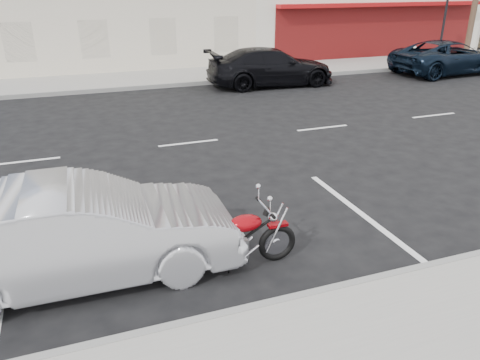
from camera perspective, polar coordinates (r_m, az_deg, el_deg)
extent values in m
plane|color=black|center=(13.03, 2.30, 5.48)|extent=(120.00, 120.00, 0.00)
cube|color=gray|center=(20.56, -20.74, 10.85)|extent=(80.00, 3.40, 0.15)
cube|color=gray|center=(5.94, -18.62, -19.17)|extent=(80.00, 0.12, 0.16)
cube|color=gray|center=(18.89, -20.67, 9.89)|extent=(80.00, 0.12, 0.16)
cylinder|color=black|center=(27.06, 23.53, 16.73)|extent=(0.12, 0.12, 3.20)
cylinder|color=beige|center=(26.29, 20.43, 14.15)|extent=(0.20, 0.20, 0.60)
sphere|color=beige|center=(26.25, 20.53, 14.84)|extent=(0.20, 0.20, 0.20)
torus|color=black|center=(7.44, 9.32, -6.78)|extent=(0.60, 0.11, 0.60)
torus|color=black|center=(6.98, -0.26, -8.63)|extent=(0.60, 0.11, 0.60)
cube|color=maroon|center=(7.29, 9.47, -4.65)|extent=(0.31, 0.12, 0.04)
cube|color=maroon|center=(6.80, -0.55, -6.31)|extent=(0.27, 0.15, 0.05)
cube|color=gray|center=(7.14, 4.41, -7.39)|extent=(0.38, 0.27, 0.30)
ellipsoid|color=maroon|center=(7.03, 5.85, -4.49)|extent=(0.50, 0.31, 0.24)
cube|color=black|center=(6.87, 2.22, -5.25)|extent=(0.56, 0.24, 0.08)
cylinder|color=silver|center=(7.06, 8.17, -2.61)|extent=(0.04, 0.63, 0.03)
sphere|color=silver|center=(7.19, 8.98, -3.81)|extent=(0.15, 0.15, 0.15)
cylinder|color=silver|center=(7.02, 2.53, -9.31)|extent=(0.85, 0.08, 0.07)
cylinder|color=silver|center=(7.22, 1.80, -8.30)|extent=(0.85, 0.08, 0.07)
cylinder|color=silver|center=(7.29, 9.14, -5.02)|extent=(0.35, 0.04, 0.71)
cylinder|color=black|center=(7.14, 5.91, -6.06)|extent=(0.72, 0.06, 0.44)
imported|color=#B2B3BA|center=(6.92, -18.78, -6.12)|extent=(4.43, 1.63, 1.45)
imported|color=black|center=(23.79, 24.02, 13.51)|extent=(5.50, 2.84, 1.48)
imported|color=black|center=(19.34, 3.77, 13.60)|extent=(5.24, 2.32, 1.49)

